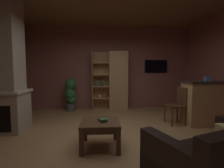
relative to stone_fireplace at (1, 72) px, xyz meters
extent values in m
cube|color=#A37A4C|center=(2.41, -0.56, -1.32)|extent=(5.91, 5.50, 0.02)
cube|color=#8E544C|center=(2.41, 2.22, 0.14)|extent=(6.03, 0.06, 2.90)
cube|color=white|center=(2.16, 2.19, -0.11)|extent=(0.67, 0.01, 0.95)
cube|color=tan|center=(0.00, 0.01, -0.89)|extent=(0.94, 0.66, 0.85)
cube|color=tan|center=(0.00, 0.01, 0.56)|extent=(0.80, 0.56, 2.05)
cube|color=beige|center=(0.00, 0.01, -0.43)|extent=(1.02, 0.74, 0.06)
cube|color=tan|center=(2.75, 1.94, -0.31)|extent=(0.63, 0.38, 2.00)
cube|color=tan|center=(2.15, 2.12, -0.31)|extent=(0.59, 0.02, 2.00)
cube|color=tan|center=(1.86, 1.94, -0.31)|extent=(0.02, 0.38, 2.00)
sphere|color=black|center=(2.60, 1.73, -0.21)|extent=(0.04, 0.04, 0.04)
cube|color=tan|center=(2.15, 1.94, -1.30)|extent=(0.59, 0.38, 0.02)
cube|color=tan|center=(2.15, 1.94, -0.91)|extent=(0.59, 0.38, 0.02)
cube|color=tan|center=(2.15, 1.94, -0.51)|extent=(0.59, 0.38, 0.02)
cube|color=tan|center=(2.15, 1.94, -0.11)|extent=(0.59, 0.38, 0.02)
cube|color=tan|center=(2.15, 1.94, 0.29)|extent=(0.59, 0.38, 0.02)
cube|color=#B22D2D|center=(2.34, 1.88, -0.82)|extent=(0.04, 0.23, 0.17)
cube|color=#387247|center=(2.21, 1.88, -0.41)|extent=(0.04, 0.23, 0.19)
cube|color=#387247|center=(2.03, 1.88, -0.40)|extent=(0.04, 0.23, 0.20)
sphere|color=beige|center=(2.11, 1.94, -0.86)|extent=(0.10, 0.10, 0.10)
cube|color=tan|center=(4.91, 0.15, -0.79)|extent=(1.34, 0.55, 1.04)
cube|color=#2D2826|center=(4.91, 0.15, -0.25)|extent=(1.40, 0.61, 0.04)
cube|color=#598CBF|center=(4.77, 0.15, -0.17)|extent=(0.14, 0.14, 0.11)
cube|color=#4C331E|center=(2.15, -0.92, -0.87)|extent=(0.66, 0.67, 0.05)
cube|color=#4C331E|center=(2.15, -0.92, -0.93)|extent=(0.59, 0.60, 0.08)
cube|color=#4C331E|center=(1.86, -1.21, -1.10)|extent=(0.07, 0.07, 0.42)
cube|color=#4C331E|center=(2.44, -1.21, -1.10)|extent=(0.07, 0.07, 0.42)
cube|color=#4C331E|center=(1.86, -0.62, -1.10)|extent=(0.07, 0.07, 0.42)
cube|color=#4C331E|center=(2.44, -0.62, -1.10)|extent=(0.07, 0.07, 0.42)
cube|color=black|center=(2.18, -0.87, -0.83)|extent=(0.14, 0.13, 0.03)
cube|color=#387247|center=(2.21, -0.98, -0.80)|extent=(0.14, 0.12, 0.03)
cube|color=#4C331E|center=(4.02, 0.24, -0.85)|extent=(0.47, 0.47, 0.04)
cube|color=#4C331E|center=(4.21, 0.27, -0.61)|extent=(0.09, 0.40, 0.44)
cylinder|color=#4C331E|center=(3.82, 0.40, -1.08)|extent=(0.04, 0.04, 0.46)
cylinder|color=#4C331E|center=(3.87, 0.04, -1.08)|extent=(0.04, 0.04, 0.46)
cylinder|color=#4C331E|center=(4.18, 0.45, -1.08)|extent=(0.04, 0.04, 0.46)
cylinder|color=#4C331E|center=(4.22, 0.09, -1.08)|extent=(0.04, 0.04, 0.46)
cylinder|color=#4C4C51|center=(1.12, 1.81, -1.18)|extent=(0.31, 0.31, 0.25)
sphere|color=#2D6B33|center=(1.16, 1.83, -0.93)|extent=(0.32, 0.32, 0.32)
sphere|color=#2D6B33|center=(1.13, 1.80, -0.74)|extent=(0.35, 0.35, 0.35)
sphere|color=#2D6B33|center=(1.09, 1.83, -0.59)|extent=(0.25, 0.25, 0.25)
sphere|color=#2D6B33|center=(1.14, 1.82, -0.40)|extent=(0.37, 0.37, 0.37)
cube|color=black|center=(4.15, 2.16, 0.20)|extent=(0.82, 0.05, 0.46)
cube|color=black|center=(4.15, 2.13, 0.20)|extent=(0.78, 0.01, 0.42)
camera|label=1|loc=(2.19, -3.71, 0.01)|focal=26.21mm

